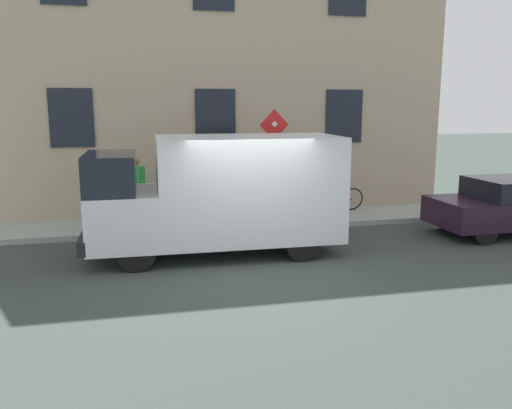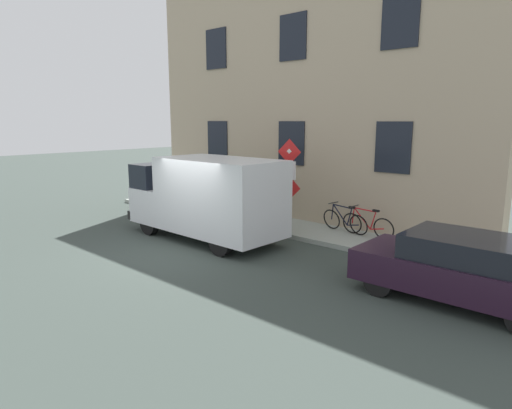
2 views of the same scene
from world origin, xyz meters
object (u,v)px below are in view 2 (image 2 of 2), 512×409
(parked_hatchback, at_px, (463,267))
(sign_post_stacked, at_px, (289,177))
(delivery_van, at_px, (206,196))
(pedestrian, at_px, (229,189))
(litter_bin, at_px, (256,211))
(bicycle_black, at_px, (345,221))
(bicycle_red, at_px, (367,225))

(parked_hatchback, bearing_deg, sign_post_stacked, -17.59)
(sign_post_stacked, bearing_deg, delivery_van, 138.71)
(delivery_van, relative_size, pedestrian, 3.11)
(sign_post_stacked, xyz_separation_m, pedestrian, (0.76, 3.40, -0.82))
(parked_hatchback, bearing_deg, litter_bin, -15.27)
(sign_post_stacked, xyz_separation_m, bicycle_black, (1.15, -1.31, -1.38))
(sign_post_stacked, height_order, litter_bin, sign_post_stacked)
(bicycle_red, relative_size, litter_bin, 1.90)
(delivery_van, distance_m, parked_hatchback, 7.39)
(pedestrian, bearing_deg, bicycle_black, -51.13)
(pedestrian, xyz_separation_m, litter_bin, (-0.61, -1.89, -0.48))
(bicycle_red, xyz_separation_m, litter_bin, (-1.00, 3.60, 0.08))
(parked_hatchback, height_order, bicycle_red, parked_hatchback)
(sign_post_stacked, xyz_separation_m, parked_hatchback, (-1.75, -5.69, -1.16))
(bicycle_red, height_order, pedestrian, pedestrian)
(parked_hatchback, xyz_separation_m, pedestrian, (2.51, 9.09, 0.34))
(sign_post_stacked, xyz_separation_m, bicycle_red, (1.15, -2.09, -1.38))
(parked_hatchback, distance_m, pedestrian, 9.44)
(delivery_van, relative_size, bicycle_red, 3.13)
(delivery_van, bearing_deg, parked_hatchback, -178.01)
(parked_hatchback, relative_size, pedestrian, 2.33)
(bicycle_black, bearing_deg, delivery_van, 53.34)
(bicycle_red, relative_size, pedestrian, 1.00)
(bicycle_red, bearing_deg, litter_bin, 16.91)
(pedestrian, bearing_deg, litter_bin, -73.80)
(pedestrian, distance_m, litter_bin, 2.05)
(pedestrian, bearing_deg, parked_hatchback, -71.31)
(delivery_van, relative_size, parked_hatchback, 1.33)
(delivery_van, bearing_deg, litter_bin, -93.78)
(sign_post_stacked, relative_size, bicycle_black, 1.62)
(parked_hatchback, relative_size, bicycle_black, 2.34)
(sign_post_stacked, relative_size, delivery_van, 0.52)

